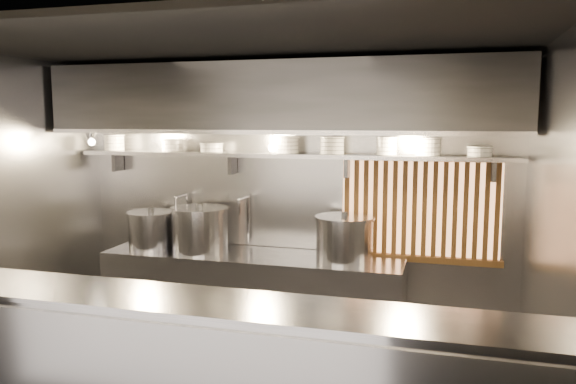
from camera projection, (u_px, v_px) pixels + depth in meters
The scene contains 23 objects.
ceiling at pixel (237, 43), 4.18m from camera, with size 4.50×4.50×0.00m, color black.
wall_back at pixel (291, 201), 5.79m from camera, with size 4.50×4.50×0.00m, color gray.
wall_left at pixel (1, 214), 4.96m from camera, with size 3.00×3.00×0.00m, color gray.
wall_right at pixel (555, 245), 3.75m from camera, with size 3.00×3.00×0.00m, color gray.
cooking_bench at pixel (252, 298), 5.64m from camera, with size 3.00×0.70×0.90m, color #A1A1A6.
bowl_shelf at pixel (286, 155), 5.55m from camera, with size 4.40×0.34×0.04m, color #A1A1A6.
exhaust_hood at pixel (280, 99), 5.27m from camera, with size 4.40×0.81×0.65m.
wood_screen at pixel (420, 209), 5.39m from camera, with size 1.56×0.09×1.04m.
faucet_left at pixel (184, 207), 5.98m from camera, with size 0.04×0.30×0.50m.
faucet_right at pixel (245, 210), 5.79m from camera, with size 0.04×0.30×0.50m.
heat_lamp at pixel (90, 136), 5.59m from camera, with size 0.25×0.35×0.20m.
pendant_bulb at pixel (273, 147), 5.46m from camera, with size 0.09×0.09×0.19m.
stock_pot_left at pixel (151, 230), 5.84m from camera, with size 0.58×0.58×0.42m.
stock_pot_mid at pixel (200, 229), 5.69m from camera, with size 0.68×0.68×0.49m.
stock_pot_right at pixel (344, 238), 5.32m from camera, with size 0.64×0.64×0.47m.
bowl_stack_0 at pixel (114, 143), 6.06m from camera, with size 0.22×0.22×0.17m.
bowl_stack_1 at pixel (173, 145), 5.87m from camera, with size 0.24×0.24×0.13m.
bowl_stack_2 at pixel (212, 147), 5.76m from camera, with size 0.24×0.24×0.09m.
bowl_stack_3 at pixel (287, 145), 5.54m from camera, with size 0.24×0.24×0.17m.
bowl_stack_4 at pixel (332, 145), 5.42m from camera, with size 0.24×0.24×0.17m.
bowl_stack_5 at pixel (387, 146), 5.28m from camera, with size 0.21×0.21×0.17m.
bowl_stack_6 at pixel (428, 146), 5.17m from camera, with size 0.24×0.24×0.17m.
bowl_stack_7 at pixel (480, 151), 5.06m from camera, with size 0.23×0.23×0.09m.
Camera 1 is at (1.52, -4.02, 2.23)m, focal length 35.00 mm.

